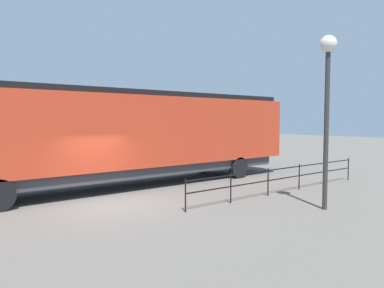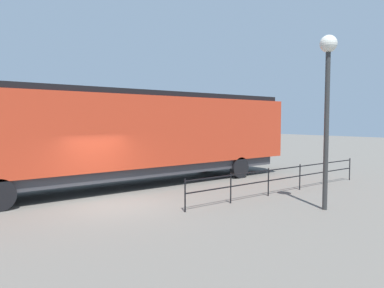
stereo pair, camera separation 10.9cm
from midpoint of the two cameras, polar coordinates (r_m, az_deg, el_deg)
ground_plane at (r=13.51m, az=-12.25°, el=-9.34°), size 120.00×120.00×0.00m
locomotive at (r=17.19m, az=-8.53°, el=1.65°), size 3.15×17.78×4.34m
lamp_post at (r=13.18m, az=20.07°, el=9.14°), size 0.57×0.57×5.84m
platform_fence at (r=15.86m, az=13.96°, el=-4.73°), size 0.05×10.53×1.12m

